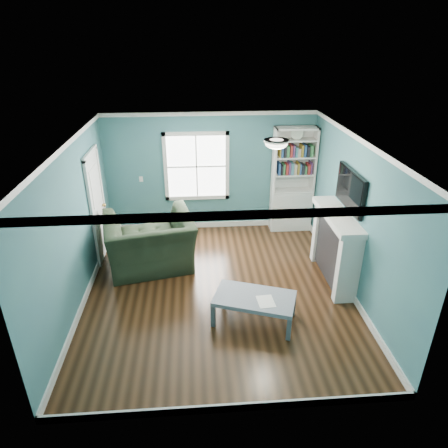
{
  "coord_description": "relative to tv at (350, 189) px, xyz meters",
  "views": [
    {
      "loc": [
        -0.34,
        -5.76,
        4.07
      ],
      "look_at": [
        0.13,
        0.4,
        1.07
      ],
      "focal_mm": 32.0,
      "sensor_mm": 36.0,
      "label": 1
    }
  ],
  "objects": [
    {
      "name": "light_switch",
      "position": [
        -3.7,
        2.28,
        -0.52
      ],
      "size": [
        0.08,
        0.01,
        0.12
      ],
      "primitive_type": "cube",
      "color": "white",
      "rests_on": "room_walls"
    },
    {
      "name": "tv",
      "position": [
        0.0,
        0.0,
        0.0
      ],
      "size": [
        0.06,
        1.1,
        0.65
      ],
      "primitive_type": "cube",
      "color": "black",
      "rests_on": "fireplace"
    },
    {
      "name": "room_walls",
      "position": [
        -2.2,
        -0.2,
        -0.14
      ],
      "size": [
        5.0,
        5.0,
        5.0
      ],
      "color": "#376878",
      "rests_on": "ground"
    },
    {
      "name": "bookshelf",
      "position": [
        -0.43,
        2.1,
        -0.8
      ],
      "size": [
        0.9,
        0.35,
        2.31
      ],
      "color": "silver",
      "rests_on": "ground"
    },
    {
      "name": "fireplace",
      "position": [
        -0.12,
        0.0,
        -1.09
      ],
      "size": [
        0.44,
        1.58,
        1.3
      ],
      "color": "black",
      "rests_on": "ground"
    },
    {
      "name": "floor",
      "position": [
        -2.2,
        -0.2,
        -1.72
      ],
      "size": [
        5.0,
        5.0,
        0.0
      ],
      "primitive_type": "plane",
      "color": "black",
      "rests_on": "ground"
    },
    {
      "name": "trim",
      "position": [
        -2.2,
        -0.2,
        -0.49
      ],
      "size": [
        4.5,
        5.0,
        2.6
      ],
      "color": "white",
      "rests_on": "ground"
    },
    {
      "name": "coffee_table",
      "position": [
        -1.7,
        -1.05,
        -1.34
      ],
      "size": [
        1.36,
        1.03,
        0.44
      ],
      "rotation": [
        0.0,
        0.0,
        -0.34
      ],
      "color": "#474D55",
      "rests_on": "ground"
    },
    {
      "name": "recliner",
      "position": [
        -3.42,
        0.66,
        -1.04
      ],
      "size": [
        1.75,
        1.33,
        1.37
      ],
      "primitive_type": "imported",
      "rotation": [
        0.0,
        0.0,
        -2.93
      ],
      "color": "black",
      "rests_on": "ground"
    },
    {
      "name": "door",
      "position": [
        -4.42,
        1.2,
        -0.65
      ],
      "size": [
        0.12,
        0.98,
        2.17
      ],
      "color": "silver",
      "rests_on": "ground"
    },
    {
      "name": "paper_sheet",
      "position": [
        -1.55,
        -1.18,
        -1.28
      ],
      "size": [
        0.27,
        0.33,
        0.0
      ],
      "primitive_type": "cube",
      "rotation": [
        0.0,
        0.0,
        0.08
      ],
      "color": "white",
      "rests_on": "coffee_table"
    },
    {
      "name": "ceiling_fixture",
      "position": [
        -1.3,
        -0.1,
        0.82
      ],
      "size": [
        0.38,
        0.38,
        0.15
      ],
      "color": "white",
      "rests_on": "room_walls"
    },
    {
      "name": "window",
      "position": [
        -2.5,
        2.29,
        -0.27
      ],
      "size": [
        1.4,
        0.06,
        1.5
      ],
      "color": "white",
      "rests_on": "room_walls"
    }
  ]
}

